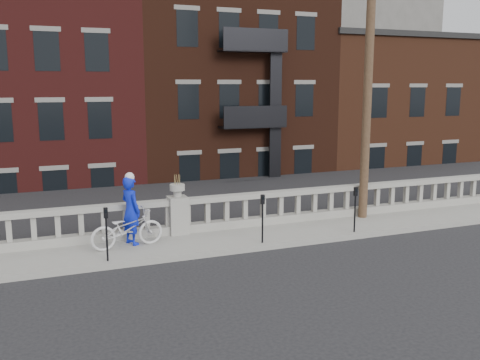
% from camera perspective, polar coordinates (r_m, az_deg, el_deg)
% --- Properties ---
extents(ground, '(120.00, 120.00, 0.00)m').
position_cam_1_polar(ground, '(12.42, -1.74, -10.98)').
color(ground, black).
rests_on(ground, ground).
extents(sidewalk, '(32.00, 2.20, 0.15)m').
position_cam_1_polar(sidewalk, '(15.10, -5.66, -6.85)').
color(sidewalk, gray).
rests_on(sidewalk, ground).
extents(balustrade, '(28.00, 0.34, 1.03)m').
position_cam_1_polar(balustrade, '(15.83, -6.65, -3.95)').
color(balustrade, gray).
rests_on(balustrade, sidewalk).
extents(planter_pedestal, '(0.55, 0.55, 1.76)m').
position_cam_1_polar(planter_pedestal, '(15.78, -6.66, -3.28)').
color(planter_pedestal, gray).
rests_on(planter_pedestal, sidewalk).
extents(lower_level, '(80.00, 44.00, 20.80)m').
position_cam_1_polar(lower_level, '(34.29, -14.20, 6.75)').
color(lower_level, '#605E59').
rests_on(lower_level, ground).
extents(utility_pole, '(1.60, 0.28, 10.00)m').
position_cam_1_polar(utility_pole, '(17.70, 13.59, 12.33)').
color(utility_pole, '#422D1E').
rests_on(utility_pole, sidewalk).
extents(parking_meter_b, '(0.10, 0.09, 1.36)m').
position_cam_1_polar(parking_meter_b, '(13.60, -14.07, -4.99)').
color(parking_meter_b, black).
rests_on(parking_meter_b, sidewalk).
extents(parking_meter_c, '(0.10, 0.09, 1.36)m').
position_cam_1_polar(parking_meter_c, '(14.72, 2.42, -3.54)').
color(parking_meter_c, black).
rests_on(parking_meter_c, sidewalk).
extents(parking_meter_d, '(0.10, 0.09, 1.36)m').
position_cam_1_polar(parking_meter_d, '(16.14, 12.19, -2.54)').
color(parking_meter_d, black).
rests_on(parking_meter_d, sidewalk).
extents(bicycle, '(2.06, 0.98, 1.04)m').
position_cam_1_polar(bicycle, '(14.69, -11.97, -5.09)').
color(bicycle, silver).
rests_on(bicycle, sidewalk).
extents(cyclist, '(0.69, 0.81, 1.89)m').
position_cam_1_polar(cyclist, '(14.88, -11.57, -3.20)').
color(cyclist, '#0D1EC3').
rests_on(cyclist, sidewalk).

